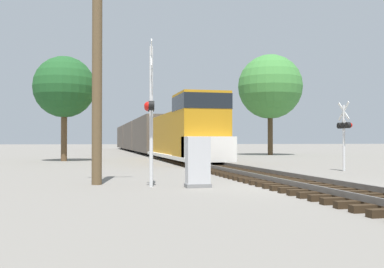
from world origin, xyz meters
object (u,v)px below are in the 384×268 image
tree_far_right (64,87)px  freight_train (143,136)px  crossing_signal_near (151,108)px  relay_cabinet (198,162)px  utility_pole (97,70)px  crossing_signal_far (344,128)px  tree_mid_background (270,87)px

tree_far_right → freight_train: bearing=68.8°
freight_train → crossing_signal_near: size_ratio=13.74×
relay_cabinet → tree_far_right: 21.65m
utility_pole → tree_far_right: bearing=96.3°
crossing_signal_far → utility_pole: size_ratio=0.45×
crossing_signal_far → tree_far_right: (-14.09, 14.62, 3.36)m
freight_train → relay_cabinet: freight_train is taller
crossing_signal_far → relay_cabinet: 10.69m
freight_train → utility_pole: size_ratio=8.45×
relay_cabinet → freight_train: bearing=85.7°
relay_cabinet → crossing_signal_far: bearing=33.5°
crossing_signal_near → tree_far_right: bearing=-162.6°
crossing_signal_far → relay_cabinet: (-8.85, -5.86, -1.31)m
freight_train → utility_pole: bearing=-98.9°
tree_far_right → relay_cabinet: bearing=-75.6°
utility_pole → tree_mid_background: size_ratio=0.72×
crossing_signal_near → tree_far_right: tree_far_right is taller
freight_train → relay_cabinet: size_ratio=40.14×
freight_train → tree_far_right: bearing=-111.2°
freight_train → crossing_signal_near: bearing=-96.3°
freight_train → crossing_signal_near: (-4.64, -41.76, 0.49)m
utility_pole → tree_far_right: size_ratio=0.99×
tree_far_right → tree_mid_background: 22.83m
freight_train → tree_mid_background: (12.07, -11.78, 5.16)m
freight_train → crossing_signal_far: bearing=-81.1°
relay_cabinet → utility_pole: utility_pole is taller
crossing_signal_near → freight_train: bearing=-179.6°
crossing_signal_far → utility_pole: utility_pole is taller
crossing_signal_near → relay_cabinet: size_ratio=2.92×
crossing_signal_far → relay_cabinet: size_ratio=2.12×
crossing_signal_near → relay_cabinet: (1.47, -0.42, -1.76)m
crossing_signal_far → relay_cabinet: crossing_signal_far is taller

